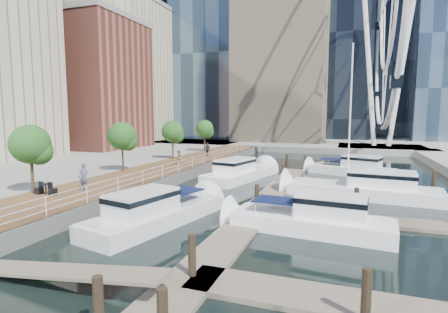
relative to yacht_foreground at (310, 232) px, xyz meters
name	(u,v)px	position (x,y,z in m)	size (l,w,h in m)	color
ground	(151,251)	(-6.66, -5.11, 0.00)	(520.00, 520.00, 0.00)	black
boardwalk	(151,176)	(-15.66, 9.89, 0.50)	(6.00, 60.00, 1.00)	brown
seawall	(180,178)	(-12.66, 9.89, 0.50)	(0.25, 60.00, 1.00)	#595954
land_far	(319,134)	(-6.66, 96.89, 0.50)	(200.00, 114.00, 1.00)	gray
pier	(381,149)	(7.34, 46.89, 0.50)	(14.00, 12.00, 1.00)	gray
railing	(179,167)	(-12.76, 9.89, 1.52)	(0.10, 60.00, 1.05)	white
floating_docks	(339,204)	(1.30, 4.87, 0.49)	(16.00, 34.00, 2.60)	#6D6051
midrise_condos	(44,66)	(-40.23, 21.71, 13.42)	(19.00, 67.00, 28.00)	#BCAD8E
street_trees	(122,136)	(-18.06, 8.89, 4.29)	(2.60, 42.60, 4.60)	#3F2B1C
yacht_foreground	(310,232)	(0.00, 0.00, 0.00)	(2.46, 9.18, 2.15)	white
pedestrian_near	(84,177)	(-15.41, 0.70, 1.96)	(0.70, 0.46, 1.92)	#525B6D
pedestrian_mid	(178,157)	(-15.15, 14.57, 1.78)	(0.76, 0.59, 1.57)	#7E6A57
pedestrian_far	(207,150)	(-14.91, 22.20, 1.93)	(1.09, 0.45, 1.86)	#2C3038
moored_yachts	(343,200)	(1.60, 8.11, 0.00)	(24.78, 37.63, 11.50)	white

